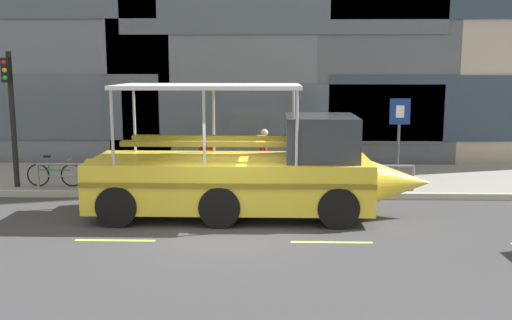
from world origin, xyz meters
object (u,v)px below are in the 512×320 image
(parking_sign, at_px, (399,128))
(pedestrian_mid_right, at_px, (206,156))
(pedestrian_near_bow, at_px, (332,150))
(leaned_bicycle, at_px, (55,174))
(pedestrian_mid_left, at_px, (264,151))
(traffic_light_pole, at_px, (11,106))
(duck_tour_boat, at_px, (250,173))

(parking_sign, relative_size, pedestrian_mid_right, 1.79)
(pedestrian_near_bow, bearing_deg, leaned_bicycle, -171.61)
(parking_sign, height_order, pedestrian_mid_left, parking_sign)
(traffic_light_pole, relative_size, pedestrian_near_bow, 2.52)
(parking_sign, bearing_deg, pedestrian_mid_left, 171.35)
(parking_sign, xyz_separation_m, pedestrian_near_bow, (-1.84, 1.24, -0.86))
(parking_sign, height_order, pedestrian_near_bow, parking_sign)
(leaned_bicycle, height_order, duck_tour_boat, duck_tour_boat)
(traffic_light_pole, xyz_separation_m, pedestrian_near_bow, (9.72, 1.36, -1.49))
(traffic_light_pole, relative_size, pedestrian_mid_right, 2.70)
(parking_sign, bearing_deg, pedestrian_near_bow, 146.12)
(parking_sign, distance_m, pedestrian_near_bow, 2.38)
(leaned_bicycle, xyz_separation_m, pedestrian_mid_left, (6.39, 0.63, 0.66))
(pedestrian_near_bow, height_order, pedestrian_mid_right, pedestrian_near_bow)
(duck_tour_boat, relative_size, pedestrian_near_bow, 5.45)
(leaned_bicycle, height_order, pedestrian_mid_right, pedestrian_mid_right)
(duck_tour_boat, xyz_separation_m, pedestrian_near_bow, (2.48, 3.83, 0.05))
(pedestrian_near_bow, relative_size, pedestrian_mid_left, 0.94)
(pedestrian_near_bow, xyz_separation_m, pedestrian_mid_left, (-2.16, -0.63, 0.06))
(pedestrian_near_bow, bearing_deg, parking_sign, -33.88)
(duck_tour_boat, bearing_deg, parking_sign, 30.98)
(leaned_bicycle, bearing_deg, pedestrian_near_bow, 8.39)
(leaned_bicycle, distance_m, duck_tour_boat, 6.62)
(parking_sign, bearing_deg, duck_tour_boat, -149.02)
(duck_tour_boat, height_order, pedestrian_mid_left, duck_tour_boat)
(pedestrian_near_bow, bearing_deg, pedestrian_mid_right, -167.66)
(traffic_light_pole, bearing_deg, leaned_bicycle, 4.90)
(traffic_light_pole, bearing_deg, parking_sign, 0.62)
(pedestrian_near_bow, bearing_deg, pedestrian_mid_left, -163.80)
(traffic_light_pole, relative_size, leaned_bicycle, 2.34)
(leaned_bicycle, xyz_separation_m, pedestrian_mid_right, (4.59, 0.40, 0.54))
(pedestrian_near_bow, xyz_separation_m, pedestrian_mid_right, (-3.96, -0.87, -0.06))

